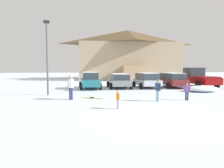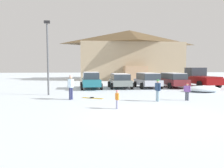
# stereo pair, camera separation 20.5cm
# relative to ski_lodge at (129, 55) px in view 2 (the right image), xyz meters

# --- Properties ---
(ground) EXTENTS (160.00, 160.00, 0.00)m
(ground) POSITION_rel_ski_lodge_xyz_m (-4.86, -30.29, -4.53)
(ground) COLOR silver
(ski_lodge) EXTENTS (18.18, 12.18, 8.96)m
(ski_lodge) POSITION_rel_ski_lodge_xyz_m (0.00, 0.00, 0.00)
(ski_lodge) COLOR tan
(ski_lodge) RESTS_ON ground
(parked_teal_hatchback) EXTENTS (2.26, 4.53, 1.72)m
(parked_teal_hatchback) POSITION_rel_ski_lodge_xyz_m (-7.41, -17.53, -3.67)
(parked_teal_hatchback) COLOR #206C7D
(parked_teal_hatchback) RESTS_ON ground
(parked_grey_wagon) EXTENTS (2.27, 4.11, 1.54)m
(parked_grey_wagon) POSITION_rel_ski_lodge_xyz_m (-4.36, -17.38, -3.69)
(parked_grey_wagon) COLOR gray
(parked_grey_wagon) RESTS_ON ground
(parked_silver_wagon) EXTENTS (2.39, 4.32, 1.60)m
(parked_silver_wagon) POSITION_rel_ski_lodge_xyz_m (-1.39, -17.43, -3.66)
(parked_silver_wagon) COLOR silver
(parked_silver_wagon) RESTS_ON ground
(parked_maroon_van) EXTENTS (2.26, 4.62, 1.59)m
(parked_maroon_van) POSITION_rel_ski_lodge_xyz_m (1.49, -17.26, -3.67)
(parked_maroon_van) COLOR maroon
(parked_maroon_van) RESTS_ON ground
(pickup_truck) EXTENTS (2.53, 5.72, 2.15)m
(pickup_truck) POSITION_rel_ski_lodge_xyz_m (4.77, -16.69, -3.54)
(pickup_truck) COLOR maroon
(pickup_truck) RESTS_ON ground
(skier_adult_in_blue_parka) EXTENTS (0.40, 0.56, 1.67)m
(skier_adult_in_blue_parka) POSITION_rel_ski_lodge_xyz_m (-8.87, -25.02, -3.59)
(skier_adult_in_blue_parka) COLOR navy
(skier_adult_in_blue_parka) RESTS_ON ground
(skier_child_in_purple_jacket) EXTENTS (0.36, 0.30, 1.16)m
(skier_child_in_purple_jacket) POSITION_rel_ski_lodge_xyz_m (-1.21, -26.26, -3.87)
(skier_child_in_purple_jacket) COLOR #32394C
(skier_child_in_purple_jacket) RESTS_ON ground
(skier_teen_in_navy_coat) EXTENTS (0.30, 0.50, 1.41)m
(skier_teen_in_navy_coat) POSITION_rel_ski_lodge_xyz_m (-3.26, -26.41, -3.74)
(skier_teen_in_navy_coat) COLOR #95B9CE
(skier_teen_in_navy_coat) RESTS_ON ground
(skier_child_in_orange_jacket) EXTENTS (0.18, 0.36, 0.99)m
(skier_child_in_orange_jacket) POSITION_rel_ski_lodge_xyz_m (-6.21, -28.67, -3.97)
(skier_child_in_orange_jacket) COLOR #A7AAD4
(skier_child_in_orange_jacket) RESTS_ON ground
(pair_of_skis) EXTENTS (1.57, 1.06, 0.08)m
(pair_of_skis) POSITION_rel_ski_lodge_xyz_m (-7.42, -24.57, -4.51)
(pair_of_skis) COLOR yellow
(pair_of_skis) RESTS_ON ground
(lamp_post) EXTENTS (0.44, 0.24, 5.78)m
(lamp_post) POSITION_rel_ski_lodge_xyz_m (-10.81, -22.33, -1.29)
(lamp_post) COLOR #515459
(lamp_post) RESTS_ON ground
(plowed_snow_pile) EXTENTS (2.95, 2.36, 0.53)m
(plowed_snow_pile) POSITION_rel_ski_lodge_xyz_m (2.55, -21.56, -4.27)
(plowed_snow_pile) COLOR white
(plowed_snow_pile) RESTS_ON ground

